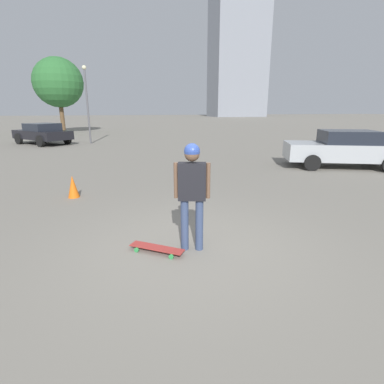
{
  "coord_description": "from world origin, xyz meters",
  "views": [
    {
      "loc": [
        4.51,
        -1.18,
        2.32
      ],
      "look_at": [
        0.0,
        0.0,
        1.01
      ],
      "focal_mm": 28.0,
      "sensor_mm": 36.0,
      "label": 1
    }
  ],
  "objects_px": {
    "car_parked_far": "(42,133)",
    "traffic_cone": "(73,187)",
    "car_parked_near": "(345,149)",
    "person": "(192,186)",
    "skateboard": "(157,248)"
  },
  "relations": [
    {
      "from": "car_parked_near",
      "to": "car_parked_far",
      "type": "xyz_separation_m",
      "value": [
        -12.01,
        -13.54,
        -0.02
      ]
    },
    {
      "from": "skateboard",
      "to": "car_parked_far",
      "type": "bearing_deg",
      "value": -37.24
    },
    {
      "from": "car_parked_far",
      "to": "traffic_cone",
      "type": "xyz_separation_m",
      "value": [
        13.82,
        3.41,
        -0.44
      ]
    },
    {
      "from": "skateboard",
      "to": "traffic_cone",
      "type": "xyz_separation_m",
      "value": [
        -3.77,
        -1.71,
        0.23
      ]
    },
    {
      "from": "car_parked_near",
      "to": "traffic_cone",
      "type": "xyz_separation_m",
      "value": [
        1.81,
        -10.14,
        -0.46
      ]
    },
    {
      "from": "traffic_cone",
      "to": "car_parked_far",
      "type": "bearing_deg",
      "value": -166.15
    },
    {
      "from": "person",
      "to": "car_parked_far",
      "type": "height_order",
      "value": "person"
    },
    {
      "from": "skateboard",
      "to": "car_parked_near",
      "type": "xyz_separation_m",
      "value": [
        -5.58,
        8.43,
        0.69
      ]
    },
    {
      "from": "person",
      "to": "car_parked_far",
      "type": "xyz_separation_m",
      "value": [
        -17.62,
        -5.71,
        -0.38
      ]
    },
    {
      "from": "car_parked_near",
      "to": "car_parked_far",
      "type": "bearing_deg",
      "value": -19.3
    },
    {
      "from": "person",
      "to": "traffic_cone",
      "type": "relative_size",
      "value": 3.0
    },
    {
      "from": "car_parked_near",
      "to": "traffic_cone",
      "type": "distance_m",
      "value": 10.31
    },
    {
      "from": "car_parked_near",
      "to": "traffic_cone",
      "type": "height_order",
      "value": "car_parked_near"
    },
    {
      "from": "person",
      "to": "skateboard",
      "type": "bearing_deg",
      "value": -166.41
    },
    {
      "from": "person",
      "to": "skateboard",
      "type": "relative_size",
      "value": 2.04
    }
  ]
}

